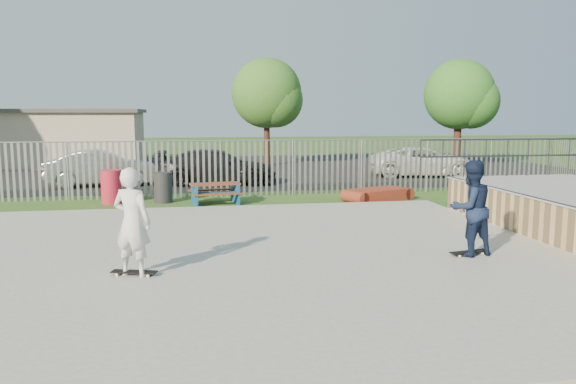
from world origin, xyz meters
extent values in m
plane|color=#2E521C|center=(0.00, 0.00, 0.00)|extent=(120.00, 120.00, 0.00)
cube|color=gray|center=(0.00, 0.00, 0.07)|extent=(15.00, 12.00, 0.15)
cylinder|color=#383A3F|center=(7.52, 1.00, 1.08)|extent=(0.06, 7.00, 0.06)
cube|color=brown|center=(0.71, 7.39, 0.66)|extent=(1.69, 0.84, 0.05)
cube|color=brown|center=(0.78, 6.86, 0.40)|extent=(1.64, 0.46, 0.05)
cube|color=brown|center=(0.64, 7.93, 0.40)|extent=(1.64, 0.46, 0.05)
cube|color=navy|center=(0.71, 7.39, 0.33)|extent=(1.59, 1.44, 0.67)
cube|color=maroon|center=(6.20, 7.09, 0.20)|extent=(2.28, 1.74, 0.41)
cylinder|color=#B51B31|center=(-2.66, 8.01, 0.56)|extent=(0.67, 0.67, 1.11)
cylinder|color=#242326|center=(-0.99, 7.97, 0.50)|extent=(0.61, 0.61, 1.01)
cube|color=black|center=(0.00, 19.00, 0.01)|extent=(40.00, 18.00, 0.02)
imported|color=#B0B0B5|center=(-3.63, 12.65, 0.75)|extent=(4.59, 2.12, 1.46)
imported|color=black|center=(1.01, 12.51, 0.74)|extent=(5.13, 2.53, 1.43)
imported|color=white|center=(10.73, 13.79, 0.72)|extent=(5.32, 3.10, 1.39)
cube|color=beige|center=(-8.00, 23.00, 1.50)|extent=(10.00, 6.00, 3.00)
cube|color=#4C4742|center=(-8.00, 23.00, 3.10)|extent=(10.40, 6.40, 0.20)
cylinder|color=#44251B|center=(4.19, 20.53, 1.75)|extent=(0.34, 0.34, 3.50)
sphere|color=#346221|center=(4.19, 20.53, 4.08)|extent=(3.92, 3.92, 3.92)
cylinder|color=#42251A|center=(14.51, 18.09, 1.71)|extent=(0.41, 0.41, 3.42)
sphere|color=#2D6221|center=(14.51, 18.09, 3.99)|extent=(3.83, 3.83, 3.83)
cube|color=black|center=(5.38, -0.88, 0.21)|extent=(0.82, 0.36, 0.02)
cube|color=black|center=(-1.06, -1.21, 0.21)|extent=(0.82, 0.42, 0.02)
imported|color=#121D3B|center=(5.38, -0.88, 1.10)|extent=(1.05, 0.89, 1.90)
imported|color=silver|center=(-1.06, -1.21, 1.10)|extent=(0.82, 0.71, 1.90)
camera|label=1|loc=(-0.03, -11.03, 2.95)|focal=35.00mm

